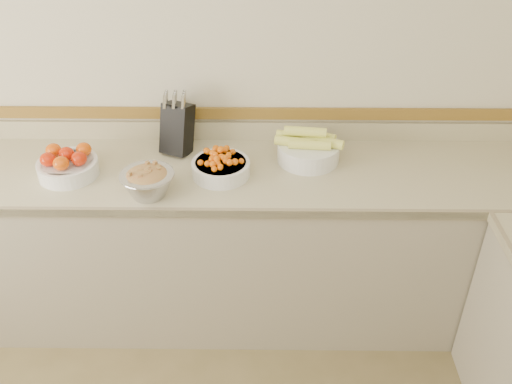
{
  "coord_description": "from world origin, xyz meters",
  "views": [
    {
      "loc": [
        0.37,
        -0.63,
        2.34
      ],
      "look_at": [
        0.35,
        1.35,
        1.0
      ],
      "focal_mm": 40.0,
      "sensor_mm": 36.0,
      "label": 1
    }
  ],
  "objects_px": {
    "tomato_bowl": "(67,164)",
    "cherry_tomato_bowl": "(221,166)",
    "knife_block": "(177,127)",
    "rhubarb_bowl": "(148,182)",
    "corn_bowl": "(308,148)"
  },
  "relations": [
    {
      "from": "tomato_bowl",
      "to": "cherry_tomato_bowl",
      "type": "height_order",
      "value": "cherry_tomato_bowl"
    },
    {
      "from": "knife_block",
      "to": "rhubarb_bowl",
      "type": "xyz_separation_m",
      "value": [
        -0.09,
        -0.39,
        -0.06
      ]
    },
    {
      "from": "cherry_tomato_bowl",
      "to": "rhubarb_bowl",
      "type": "height_order",
      "value": "cherry_tomato_bowl"
    },
    {
      "from": "knife_block",
      "to": "rhubarb_bowl",
      "type": "height_order",
      "value": "knife_block"
    },
    {
      "from": "knife_block",
      "to": "cherry_tomato_bowl",
      "type": "distance_m",
      "value": 0.33
    },
    {
      "from": "tomato_bowl",
      "to": "corn_bowl",
      "type": "height_order",
      "value": "corn_bowl"
    },
    {
      "from": "rhubarb_bowl",
      "to": "tomato_bowl",
      "type": "bearing_deg",
      "value": 158.24
    },
    {
      "from": "corn_bowl",
      "to": "knife_block",
      "type": "bearing_deg",
      "value": 172.62
    },
    {
      "from": "tomato_bowl",
      "to": "cherry_tomato_bowl",
      "type": "relative_size",
      "value": 1.02
    },
    {
      "from": "cherry_tomato_bowl",
      "to": "tomato_bowl",
      "type": "bearing_deg",
      "value": -179.34
    },
    {
      "from": "cherry_tomato_bowl",
      "to": "corn_bowl",
      "type": "height_order",
      "value": "corn_bowl"
    },
    {
      "from": "knife_block",
      "to": "corn_bowl",
      "type": "height_order",
      "value": "knife_block"
    },
    {
      "from": "tomato_bowl",
      "to": "rhubarb_bowl",
      "type": "height_order",
      "value": "same"
    },
    {
      "from": "knife_block",
      "to": "rhubarb_bowl",
      "type": "bearing_deg",
      "value": -102.17
    },
    {
      "from": "cherry_tomato_bowl",
      "to": "rhubarb_bowl",
      "type": "relative_size",
      "value": 1.13
    }
  ]
}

